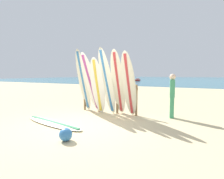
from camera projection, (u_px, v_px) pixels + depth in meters
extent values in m
plane|color=#D3BC8C|center=(80.00, 125.00, 5.61)|extent=(120.00, 120.00, 0.00)
cube|color=teal|center=(199.00, 79.00, 56.32)|extent=(120.00, 80.00, 0.01)
cylinder|color=olive|center=(85.00, 96.00, 8.05)|extent=(0.09, 0.09, 1.18)
cylinder|color=olive|center=(100.00, 98.00, 7.67)|extent=(0.09, 0.09, 1.18)
cylinder|color=olive|center=(117.00, 99.00, 7.28)|extent=(0.09, 0.09, 1.18)
cylinder|color=olive|center=(136.00, 100.00, 6.89)|extent=(0.09, 0.09, 1.18)
cylinder|color=olive|center=(108.00, 88.00, 7.44)|extent=(2.53, 0.08, 0.08)
ellipsoid|color=silver|center=(83.00, 81.00, 7.71)|extent=(0.54, 0.80, 2.61)
cube|color=#3372B2|center=(83.00, 81.00, 7.71)|extent=(0.12, 0.74, 2.40)
ellipsoid|color=white|center=(91.00, 83.00, 7.40)|extent=(0.62, 1.13, 2.42)
cube|color=#A53F8C|center=(91.00, 83.00, 7.40)|extent=(0.15, 1.03, 2.23)
ellipsoid|color=white|center=(98.00, 86.00, 7.16)|extent=(0.61, 0.72, 2.22)
cube|color=gold|center=(98.00, 86.00, 7.16)|extent=(0.14, 0.65, 2.05)
ellipsoid|color=white|center=(107.00, 82.00, 6.96)|extent=(0.69, 0.91, 2.57)
cube|color=#3372B2|center=(107.00, 82.00, 6.96)|extent=(0.24, 0.78, 2.36)
ellipsoid|color=white|center=(118.00, 84.00, 6.79)|extent=(0.69, 1.25, 2.44)
cube|color=#B73338|center=(118.00, 84.00, 6.79)|extent=(0.29, 1.10, 2.25)
ellipsoid|color=silver|center=(129.00, 85.00, 6.57)|extent=(0.54, 0.89, 2.38)
cube|color=#B73338|center=(129.00, 85.00, 6.57)|extent=(0.11, 0.83, 2.19)
ellipsoid|color=silver|center=(53.00, 123.00, 5.78)|extent=(2.73, 1.00, 0.07)
cube|color=#388C59|center=(53.00, 123.00, 5.78)|extent=(2.44, 0.51, 0.08)
cube|color=#3F9966|center=(172.00, 108.00, 6.55)|extent=(0.18, 0.24, 0.75)
cube|color=#3F9966|center=(172.00, 89.00, 6.49)|extent=(0.22, 0.29, 0.63)
sphere|color=beige|center=(173.00, 77.00, 6.46)|extent=(0.22, 0.22, 0.22)
cube|color=#B22D28|center=(138.00, 80.00, 42.07)|extent=(1.36, 2.51, 0.35)
cube|color=silver|center=(138.00, 79.00, 42.04)|extent=(0.79, 0.97, 0.36)
sphere|color=#3372B2|center=(66.00, 135.00, 4.29)|extent=(0.31, 0.31, 0.31)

